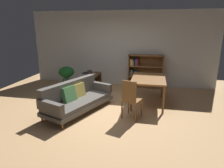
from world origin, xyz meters
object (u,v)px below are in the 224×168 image
(desk_speaker, at_px, (90,74))
(potted_floor_plant, at_px, (67,74))
(fabric_couch, at_px, (76,98))
(bookshelf, at_px, (143,71))
(dining_table, at_px, (148,80))
(dining_chair_near, at_px, (131,98))
(media_console, at_px, (92,83))
(open_laptop, at_px, (89,74))

(desk_speaker, distance_m, potted_floor_plant, 0.98)
(desk_speaker, bearing_deg, fabric_couch, -87.45)
(potted_floor_plant, height_order, bookshelf, bookshelf)
(fabric_couch, xyz_separation_m, bookshelf, (1.58, 2.58, 0.23))
(potted_floor_plant, relative_size, bookshelf, 0.67)
(dining_table, distance_m, dining_chair_near, 1.15)
(potted_floor_plant, relative_size, dining_table, 0.61)
(potted_floor_plant, bearing_deg, desk_speaker, -16.50)
(bookshelf, bearing_deg, media_console, -151.99)
(desk_speaker, bearing_deg, bookshelf, 35.96)
(media_console, height_order, desk_speaker, desk_speaker)
(media_console, xyz_separation_m, dining_table, (1.92, -0.81, 0.41))
(open_laptop, height_order, desk_speaker, desk_speaker)
(desk_speaker, relative_size, dining_chair_near, 0.23)
(open_laptop, distance_m, dining_table, 2.22)
(open_laptop, bearing_deg, fabric_couch, -83.46)
(dining_chair_near, distance_m, bookshelf, 2.79)
(media_console, bearing_deg, potted_floor_plant, -178.47)
(fabric_couch, bearing_deg, dining_chair_near, -7.76)
(dining_table, height_order, dining_chair_near, dining_chair_near)
(dining_table, distance_m, bookshelf, 1.73)
(fabric_couch, bearing_deg, bookshelf, 58.61)
(media_console, relative_size, open_laptop, 2.53)
(dining_chair_near, bearing_deg, bookshelf, 87.58)
(dining_table, bearing_deg, desk_speaker, 164.72)
(bookshelf, bearing_deg, fabric_couch, -121.39)
(potted_floor_plant, bearing_deg, fabric_couch, -59.30)
(desk_speaker, relative_size, potted_floor_plant, 0.28)
(fabric_couch, distance_m, open_laptop, 1.80)
(bookshelf, bearing_deg, desk_speaker, -144.04)
(open_laptop, bearing_deg, media_console, -38.25)
(fabric_couch, height_order, potted_floor_plant, potted_floor_plant)
(media_console, bearing_deg, dining_chair_near, -50.58)
(fabric_couch, height_order, bookshelf, bookshelf)
(media_console, height_order, dining_table, dining_table)
(desk_speaker, relative_size, dining_table, 0.17)
(media_console, distance_m, dining_chair_near, 2.46)
(desk_speaker, xyz_separation_m, dining_table, (1.89, -0.52, 0.02))
(potted_floor_plant, bearing_deg, dining_table, -15.68)
(dining_table, relative_size, dining_chair_near, 1.40)
(media_console, bearing_deg, open_laptop, 141.75)
(dining_table, bearing_deg, bookshelf, 98.28)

